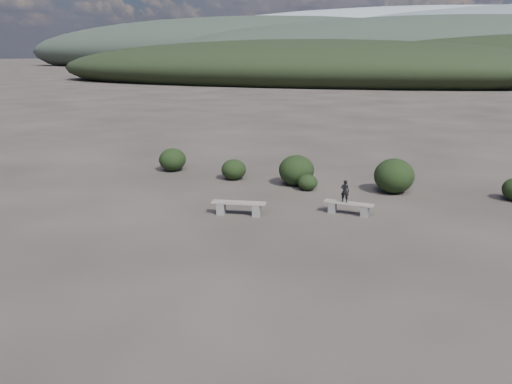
% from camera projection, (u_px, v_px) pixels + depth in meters
% --- Properties ---
extents(ground, '(1200.00, 1200.00, 0.00)m').
position_uv_depth(ground, '(236.00, 263.00, 13.90)').
color(ground, '#312B26').
rests_on(ground, ground).
extents(bench_left, '(2.00, 0.79, 0.49)m').
position_uv_depth(bench_left, '(239.00, 207.00, 18.04)').
color(bench_left, slate).
rests_on(bench_left, ground).
extents(bench_right, '(1.82, 0.48, 0.45)m').
position_uv_depth(bench_right, '(349.00, 207.00, 18.10)').
color(bench_right, slate).
rests_on(bench_right, ground).
extents(seated_person, '(0.31, 0.20, 0.83)m').
position_uv_depth(seated_person, '(345.00, 191.00, 18.01)').
color(seated_person, black).
rests_on(seated_person, bench_right).
extents(shrub_a, '(1.16, 1.16, 0.95)m').
position_uv_depth(shrub_a, '(234.00, 169.00, 23.17)').
color(shrub_a, black).
rests_on(shrub_a, ground).
extents(shrub_b, '(1.57, 1.57, 1.35)m').
position_uv_depth(shrub_b, '(296.00, 170.00, 22.11)').
color(shrub_b, black).
rests_on(shrub_b, ground).
extents(shrub_c, '(0.85, 0.85, 0.68)m').
position_uv_depth(shrub_c, '(308.00, 182.00, 21.36)').
color(shrub_c, black).
rests_on(shrub_c, ground).
extents(shrub_d, '(1.66, 1.66, 1.45)m').
position_uv_depth(shrub_d, '(394.00, 176.00, 20.87)').
color(shrub_d, black).
rests_on(shrub_d, ground).
extents(shrub_f, '(1.34, 1.34, 1.13)m').
position_uv_depth(shrub_f, '(172.00, 160.00, 24.88)').
color(shrub_f, black).
rests_on(shrub_f, ground).
extents(mountain_ridges, '(500.00, 400.00, 56.00)m').
position_uv_depth(mountain_ridges, '(427.00, 46.00, 320.17)').
color(mountain_ridges, black).
rests_on(mountain_ridges, ground).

